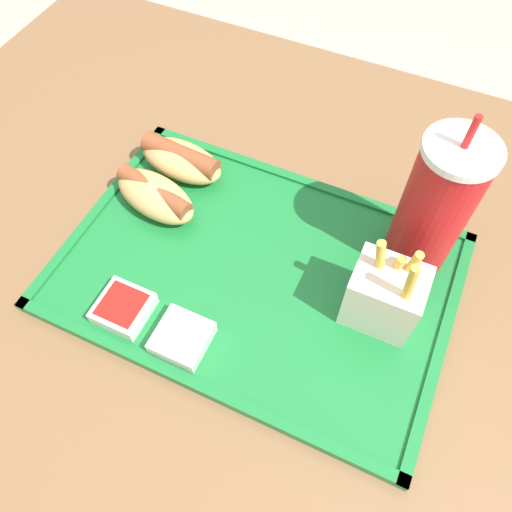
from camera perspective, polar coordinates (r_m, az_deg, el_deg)
The scene contains 9 objects.
ground_plane at distance 1.25m, azimuth 1.67°, elevation -20.07°, with size 8.00×8.00×0.00m, color #ADA393.
dining_table at distance 0.90m, azimuth 2.25°, elevation -15.16°, with size 1.21×0.89×0.72m.
food_tray at distance 0.58m, azimuth -0.00°, elevation -1.84°, with size 0.44×0.31×0.01m.
soda_cup at distance 0.55m, azimuth 19.76°, elevation 5.25°, with size 0.07×0.07×0.21m.
hot_dog_far at distance 0.66m, azimuth -8.54°, elevation 10.86°, with size 0.12×0.07×0.04m.
hot_dog_near at distance 0.62m, azimuth -11.45°, elevation 6.81°, with size 0.12×0.08×0.04m.
fries_carton at distance 0.53m, azimuth 14.49°, elevation -4.33°, with size 0.07×0.06×0.13m.
sauce_cup_mayo at distance 0.53m, azimuth -8.45°, elevation -9.21°, with size 0.05×0.05×0.02m.
sauce_cup_ketchup at distance 0.56m, azimuth -14.92°, elevation -5.76°, with size 0.05×0.05×0.02m.
Camera 1 is at (0.08, -0.26, 1.22)m, focal length 35.00 mm.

